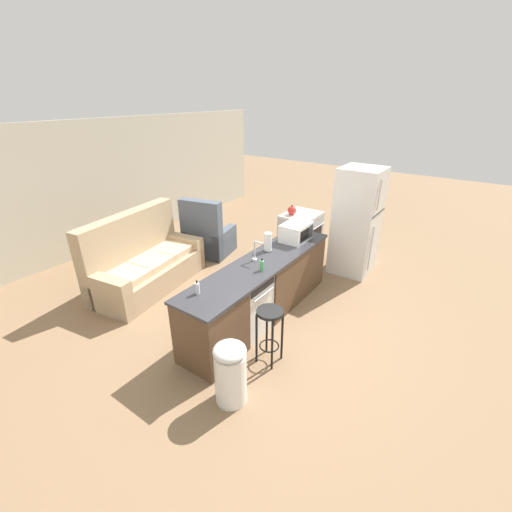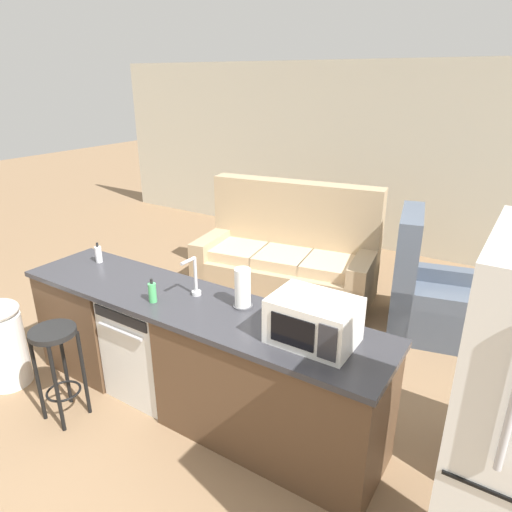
{
  "view_description": "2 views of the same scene",
  "coord_description": "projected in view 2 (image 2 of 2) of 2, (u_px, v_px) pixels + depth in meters",
  "views": [
    {
      "loc": [
        -3.39,
        -2.39,
        3.02
      ],
      "look_at": [
        0.23,
        0.15,
        0.92
      ],
      "focal_mm": 24.0,
      "sensor_mm": 36.0,
      "label": 1
    },
    {
      "loc": [
        2.1,
        -2.17,
        2.38
      ],
      "look_at": [
        0.27,
        0.69,
        1.04
      ],
      "focal_mm": 32.0,
      "sensor_mm": 36.0,
      "label": 2
    }
  ],
  "objects": [
    {
      "name": "dish_soap_bottle",
      "position": [
        98.0,
        254.0,
        3.87
      ],
      "size": [
        0.06,
        0.06,
        0.18
      ],
      "color": "silver",
      "rests_on": "kitchen_counter"
    },
    {
      "name": "dishwasher",
      "position": [
        154.0,
        343.0,
        3.6
      ],
      "size": [
        0.58,
        0.61,
        0.84
      ],
      "color": "silver",
      "rests_on": "ground_plane"
    },
    {
      "name": "paper_towel_roll",
      "position": [
        243.0,
        288.0,
        3.1
      ],
      "size": [
        0.14,
        0.14,
        0.28
      ],
      "color": "#4C4C51",
      "rests_on": "kitchen_counter"
    },
    {
      "name": "trash_bin",
      "position": [
        3.0,
        343.0,
        3.68
      ],
      "size": [
        0.35,
        0.35,
        0.74
      ],
      "color": "white",
      "rests_on": "ground_plane"
    },
    {
      "name": "wall_back",
      "position": [
        395.0,
        160.0,
        6.29
      ],
      "size": [
        10.0,
        0.06,
        2.6
      ],
      "color": "beige",
      "rests_on": "ground_plane"
    },
    {
      "name": "couch",
      "position": [
        288.0,
        260.0,
        5.3
      ],
      "size": [
        2.12,
        1.2,
        1.27
      ],
      "color": "tan",
      "rests_on": "ground_plane"
    },
    {
      "name": "microwave",
      "position": [
        314.0,
        320.0,
        2.69
      ],
      "size": [
        0.5,
        0.37,
        0.28
      ],
      "color": "white",
      "rests_on": "kitchen_counter"
    },
    {
      "name": "bar_stool",
      "position": [
        57.0,
        355.0,
        3.24
      ],
      "size": [
        0.32,
        0.32,
        0.74
      ],
      "color": "black",
      "rests_on": "ground_plane"
    },
    {
      "name": "ground_plane",
      "position": [
        181.0,
        397.0,
        3.63
      ],
      "size": [
        24.0,
        24.0,
        0.0
      ],
      "primitive_type": "plane",
      "color": "#896B4C"
    },
    {
      "name": "kitchen_counter",
      "position": [
        202.0,
        362.0,
        3.36
      ],
      "size": [
        2.94,
        0.66,
        0.9
      ],
      "color": "brown",
      "rests_on": "ground_plane"
    },
    {
      "name": "armchair",
      "position": [
        424.0,
        297.0,
        4.51
      ],
      "size": [
        0.97,
        1.01,
        1.2
      ],
      "color": "#515B6B",
      "rests_on": "ground_plane"
    },
    {
      "name": "sink_faucet",
      "position": [
        194.0,
        279.0,
        3.26
      ],
      "size": [
        0.07,
        0.18,
        0.3
      ],
      "color": "silver",
      "rests_on": "kitchen_counter"
    },
    {
      "name": "soap_bottle",
      "position": [
        152.0,
        292.0,
        3.19
      ],
      "size": [
        0.06,
        0.06,
        0.18
      ],
      "color": "#4CB266",
      "rests_on": "kitchen_counter"
    }
  ]
}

